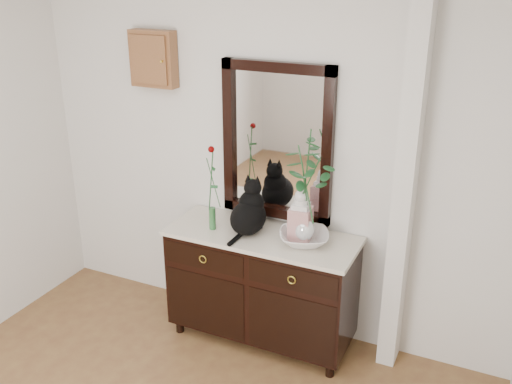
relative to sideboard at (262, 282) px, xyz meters
The scene contains 10 objects.
wall_back 0.92m from the sideboard, 111.80° to the left, with size 3.60×0.04×2.70m, color silver.
pilaster 1.27m from the sideboard, 10.70° to the left, with size 0.12×0.20×2.70m, color silver.
sideboard is the anchor object (origin of this frame).
wall_mirror 0.99m from the sideboard, 90.00° to the left, with size 0.80×0.06×1.10m.
key_cabinet 1.77m from the sideboard, 167.54° to the left, with size 0.35×0.10×0.40m, color brown.
cat 0.57m from the sideboard, behind, with size 0.27×0.33×0.38m, color black, non-canonical shape.
lotus_bowl 0.52m from the sideboard, ahead, with size 0.33×0.33×0.08m, color silver.
vase_branches 0.85m from the sideboard, ahead, with size 0.37×0.37×0.79m, color silver, non-canonical shape.
bud_vase_rose 0.77m from the sideboard, 169.26° to the right, with size 0.08×0.08×0.62m, color #2F6836, non-canonical shape.
ginger_jar 0.63m from the sideboard, ahead, with size 0.14×0.14×0.38m, color white, non-canonical shape.
Camera 1 is at (1.55, -1.49, 2.58)m, focal length 40.00 mm.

